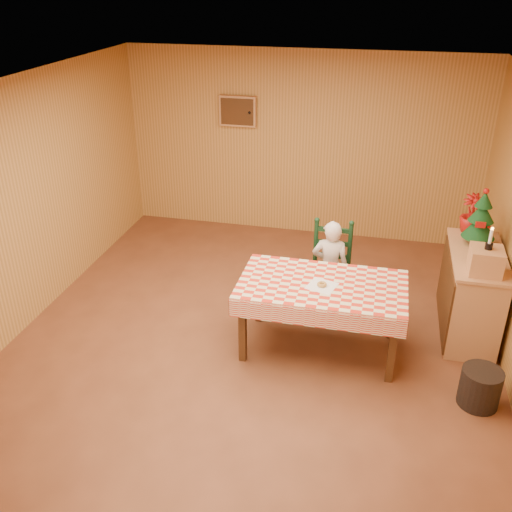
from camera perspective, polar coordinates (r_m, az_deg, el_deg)
The scene contains 13 objects.
ground at distance 6.06m, azimuth -0.44°, elevation -8.88°, with size 6.00×6.00×0.00m, color brown.
cabin_walls at distance 5.69m, azimuth 0.75°, elevation 9.37°, with size 5.10×6.05×2.65m.
dining_table at distance 5.68m, azimuth 6.62°, elevation -3.47°, with size 1.66×0.96×0.77m.
ladder_chair at distance 6.45m, azimuth 7.42°, elevation -1.42°, with size 0.44×0.40×1.08m.
seated_child at distance 6.37m, azimuth 7.39°, elevation -1.19°, with size 0.41×0.27×1.12m, color silver.
napkin at distance 5.59m, azimuth 6.61°, elevation -2.99°, with size 0.26×0.26×0.00m, color white.
donut at distance 5.58m, azimuth 6.61°, elevation -2.83°, with size 0.10×0.10×0.03m, color #B38740.
shelf_unit at distance 6.45m, azimuth 20.62°, elevation -3.48°, with size 0.54×1.24×0.93m.
crate at distance 5.83m, azimuth 22.00°, elevation -0.44°, with size 0.30×0.30×0.25m, color tan.
christmas_tree at distance 6.35m, azimuth 21.57°, elevation 3.44°, with size 0.34×0.34×0.62m.
flower_arrangement at distance 6.65m, azimuth 20.77°, elevation 3.98°, with size 0.24×0.24×0.43m, color maroon.
candle_set at distance 5.75m, azimuth 22.32°, elevation 1.24°, with size 0.07×0.07×0.22m.
storage_bin at distance 5.61m, azimuth 21.49°, elevation -12.13°, with size 0.36×0.36×0.36m, color black.
Camera 1 is at (1.16, -4.77, 3.55)m, focal length 40.00 mm.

